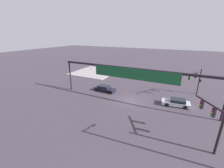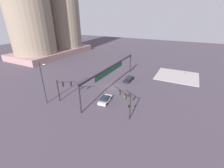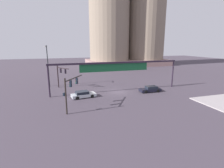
{
  "view_description": "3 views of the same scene",
  "coord_description": "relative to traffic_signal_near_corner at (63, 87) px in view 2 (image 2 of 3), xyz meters",
  "views": [
    {
      "loc": [
        -7.74,
        22.64,
        11.35
      ],
      "look_at": [
        2.75,
        1.88,
        3.31
      ],
      "focal_mm": 23.46,
      "sensor_mm": 36.0,
      "label": 1
    },
    {
      "loc": [
        -32.24,
        -16.26,
        17.39
      ],
      "look_at": [
        -2.93,
        -1.08,
        2.45
      ],
      "focal_mm": 23.94,
      "sensor_mm": 36.0,
      "label": 2
    },
    {
      "loc": [
        -11.26,
        -31.78,
        9.44
      ],
      "look_at": [
        -1.86,
        -1.75,
        2.19
      ],
      "focal_mm": 27.29,
      "sensor_mm": 36.0,
      "label": 3
    }
  ],
  "objects": [
    {
      "name": "sidewalk_corner",
      "position": [
        27.88,
        -21.15,
        -3.31
      ],
      "size": [
        12.11,
        12.48,
        0.15
      ],
      "primitive_type": "cube",
      "color": "#9B9294",
      "rests_on": "ground"
    },
    {
      "name": "sedan_car_waiting_far",
      "position": [
        3.69,
        -8.53,
        -2.81
      ],
      "size": [
        4.6,
        2.41,
        1.21
      ],
      "rotation": [
        0.0,
        0.0,
        0.13
      ],
      "color": "#AFB7BF",
      "rests_on": "ground"
    },
    {
      "name": "sedan_car_approaching",
      "position": [
        17.41,
        -8.79,
        -2.81
      ],
      "size": [
        4.37,
        1.92,
        1.21
      ],
      "rotation": [
        0.0,
        0.0,
        3.12
      ],
      "color": "black",
      "rests_on": "ground"
    },
    {
      "name": "ground_plane",
      "position": [
        11.06,
        -6.88,
        -3.39
      ],
      "size": [
        195.79,
        195.79,
        0.0
      ],
      "primitive_type": "plane",
      "color": "#403843"
    },
    {
      "name": "fire_hydrant_on_curb",
      "position": [
        30.79,
        -23.3,
        -2.9
      ],
      "size": [
        0.33,
        0.22,
        0.71
      ],
      "color": "red",
      "rests_on": "sidewalk_corner"
    },
    {
      "name": "overhead_sign_gantry",
      "position": [
        10.9,
        -6.38,
        1.87
      ],
      "size": [
        26.84,
        0.43,
        6.15
      ],
      "color": "black",
      "rests_on": "ground"
    },
    {
      "name": "traffic_signal_opposite_side",
      "position": [
        1.14,
        -14.42,
        0.13
      ],
      "size": [
        3.25,
        4.61,
        5.1
      ],
      "rotation": [
        0.0,
        0.0,
        1.01
      ],
      "color": "black",
      "rests_on": "ground"
    },
    {
      "name": "traffic_signal_near_corner",
      "position": [
        0.0,
        0.0,
        0.0
      ],
      "size": [
        2.4,
        3.58,
        5.05
      ],
      "rotation": [
        0.0,
        0.0,
        -1.0
      ],
      "color": "black",
      "rests_on": "ground"
    },
    {
      "name": "streetlamp_curved_arm",
      "position": [
        -2.6,
        2.51,
        1.9
      ],
      "size": [
        0.51,
        2.04,
        9.34
      ],
      "rotation": [
        0.0,
        0.0,
        -1.71
      ],
      "color": "black",
      "rests_on": "ground"
    }
  ]
}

